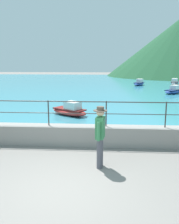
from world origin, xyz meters
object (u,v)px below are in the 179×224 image
(person_walking, at_px, (100,134))
(boat_0, at_px, (139,83))
(boat_1, at_px, (70,110))
(boat_3, at_px, (174,91))
(boat_2, at_px, (175,82))

(person_walking, bearing_deg, boat_0, 79.99)
(boat_1, bearing_deg, boat_3, 49.77)
(person_walking, bearing_deg, boat_3, 68.55)
(boat_1, bearing_deg, boat_2, 60.28)
(boat_3, bearing_deg, boat_0, 105.75)
(boat_1, height_order, boat_3, same)
(boat_0, distance_m, boat_1, 18.04)
(boat_2, bearing_deg, person_walking, -109.40)
(boat_0, xyz_separation_m, boat_2, (4.63, 1.48, 0.00))
(boat_0, xyz_separation_m, boat_1, (-5.94, -17.03, 0.00))
(boat_1, distance_m, boat_3, 12.47)
(boat_2, bearing_deg, boat_0, -162.29)
(boat_0, bearing_deg, person_walking, -100.01)
(person_walking, distance_m, boat_3, 17.10)
(person_walking, distance_m, boat_2, 26.40)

